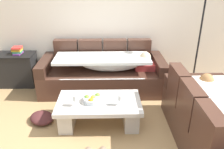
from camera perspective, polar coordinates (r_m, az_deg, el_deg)
The scene contains 13 objects.
ground_plane at distance 3.05m, azimuth 0.32°, elevation -17.87°, with size 14.00×14.00×0.00m, color tan.
back_wall at distance 4.47m, azimuth -0.42°, elevation 15.29°, with size 9.00×0.10×2.70m, color silver.
couch_along_wall at distance 4.24m, azimuth -1.93°, elevation 0.43°, with size 2.28×0.92×0.88m.
couch_near_window at distance 3.13m, azimuth 24.71°, elevation -11.41°, with size 0.92×1.89×0.88m.
coffee_table at distance 3.31m, azimuth -3.29°, elevation -8.83°, with size 1.20×0.68×0.38m.
fruit_bowl at distance 3.21m, azimuth -4.85°, elevation -6.17°, with size 0.28×0.28×0.10m.
wine_glass_near_left at distance 3.10m, azimuth -9.33°, elevation -6.05°, with size 0.07×0.07×0.17m.
wine_glass_near_right at distance 3.08m, azimuth 2.04°, elevation -6.01°, with size 0.07×0.07×0.17m.
open_magazine at distance 3.24m, azimuth 0.58°, elevation -6.59°, with size 0.28×0.21×0.01m, color white.
side_cabinet at distance 4.80m, azimuth -22.90°, elevation 1.18°, with size 0.72×0.44×0.64m.
book_stack_on_cabinet at distance 4.65m, azimuth -22.88°, elevation 5.67°, with size 0.18×0.23×0.14m.
floor_lamp at distance 4.37m, azimuth 21.15°, elevation 10.38°, with size 0.33×0.31×1.95m.
crumpled_garment at distance 3.60m, azimuth -17.39°, elevation -10.44°, with size 0.40×0.32×0.12m, color #4C2323.
Camera 1 is at (-0.07, -2.26, 2.04)m, focal length 36.02 mm.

